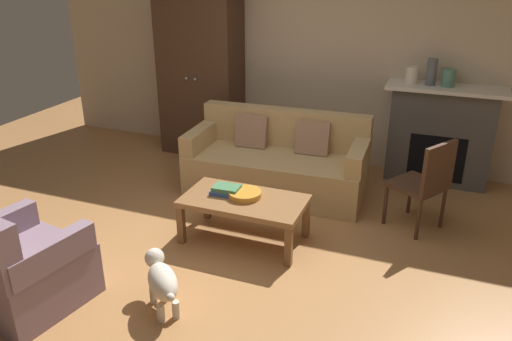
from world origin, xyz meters
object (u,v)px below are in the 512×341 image
(armoire, at_px, (201,75))
(mantel_vase_jade, at_px, (448,78))
(fruit_bowl, at_px, (244,194))
(book_stack, at_px, (226,190))
(mantel_vase_slate, at_px, (432,72))
(couch, at_px, (278,164))
(coffee_table, at_px, (244,204))
(side_chair_wooden, at_px, (426,180))
(armchair_near_left, at_px, (20,268))
(dog, at_px, (162,280))
(mantel_vase_cream, at_px, (412,75))
(fireplace, at_px, (440,134))

(armoire, relative_size, mantel_vase_jade, 10.77)
(fruit_bowl, height_order, mantel_vase_jade, mantel_vase_jade)
(book_stack, height_order, mantel_vase_slate, mantel_vase_slate)
(book_stack, bearing_deg, couch, 83.49)
(coffee_table, xyz_separation_m, side_chair_wooden, (1.49, 0.79, 0.15))
(mantel_vase_slate, xyz_separation_m, armchair_near_left, (-2.53, -3.49, -0.95))
(armoire, height_order, book_stack, armoire)
(dog, bearing_deg, side_chair_wooden, 48.96)
(mantel_vase_jade, bearing_deg, fruit_bowl, -128.08)
(armoire, relative_size, armchair_near_left, 2.29)
(armchair_near_left, bearing_deg, book_stack, 57.08)
(mantel_vase_slate, height_order, mantel_vase_jade, mantel_vase_slate)
(mantel_vase_cream, relative_size, mantel_vase_jade, 0.97)
(couch, height_order, fruit_bowl, couch)
(book_stack, xyz_separation_m, armchair_near_left, (-0.97, -1.50, -0.14))
(armoire, bearing_deg, fireplace, 1.51)
(book_stack, height_order, dog, book_stack)
(side_chair_wooden, bearing_deg, mantel_vase_jade, 87.60)
(armoire, xyz_separation_m, side_chair_wooden, (2.90, -1.16, -0.51))
(coffee_table, relative_size, mantel_vase_jade, 5.81)
(fruit_bowl, bearing_deg, couch, 93.15)
(fireplace, height_order, armoire, armoire)
(fireplace, distance_m, fruit_bowl, 2.54)
(fireplace, distance_m, mantel_vase_jade, 0.65)
(dog, bearing_deg, armoire, 111.62)
(coffee_table, distance_m, fruit_bowl, 0.09)
(fruit_bowl, xyz_separation_m, mantel_vase_jade, (1.55, 1.98, 0.77))
(armoire, relative_size, dog, 4.45)
(couch, xyz_separation_m, mantel_vase_jade, (1.61, 0.90, 0.90))
(couch, relative_size, mantel_vase_cream, 10.59)
(fruit_bowl, relative_size, mantel_vase_cream, 1.64)
(dog, bearing_deg, mantel_vase_slate, 63.85)
(armoire, distance_m, side_chair_wooden, 3.17)
(coffee_table, height_order, book_stack, book_stack)
(coffee_table, relative_size, mantel_vase_cream, 5.97)
(fireplace, distance_m, armchair_near_left, 4.44)
(fireplace, height_order, fruit_bowl, fireplace)
(coffee_table, distance_m, mantel_vase_slate, 2.60)
(armoire, xyz_separation_m, fruit_bowl, (1.40, -1.92, -0.58))
(mantel_vase_jade, distance_m, side_chair_wooden, 1.41)
(armoire, bearing_deg, armchair_near_left, -86.01)
(fireplace, bearing_deg, armoire, -178.49)
(mantel_vase_cream, bearing_deg, side_chair_wooden, -74.98)
(coffee_table, xyz_separation_m, armchair_near_left, (-1.17, -1.47, -0.05))
(mantel_vase_slate, distance_m, side_chair_wooden, 1.44)
(armchair_near_left, height_order, side_chair_wooden, side_chair_wooden)
(fruit_bowl, distance_m, mantel_vase_jade, 2.63)
(coffee_table, relative_size, book_stack, 4.16)
(fireplace, relative_size, book_stack, 4.77)
(fruit_bowl, xyz_separation_m, side_chair_wooden, (1.50, 0.76, 0.07))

